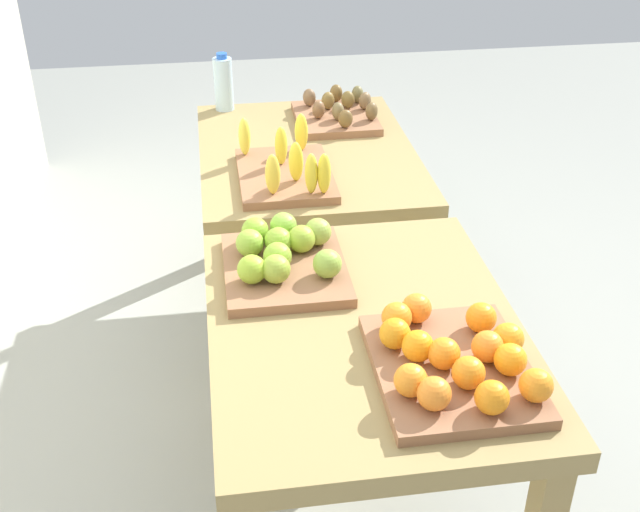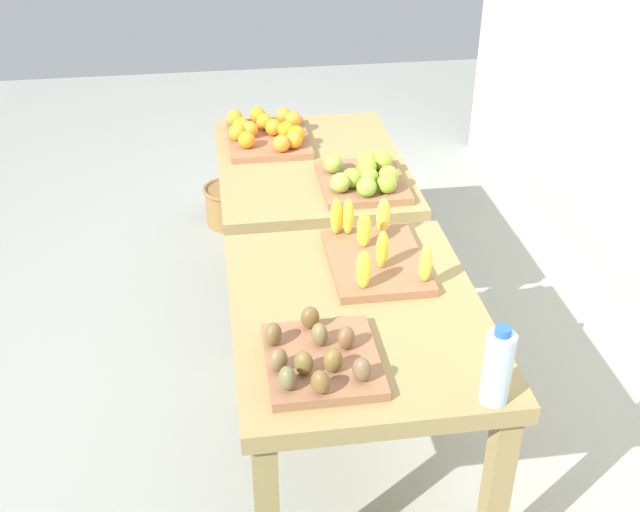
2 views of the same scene
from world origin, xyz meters
TOP-DOWN VIEW (x-y plane):
  - ground_plane at (0.00, 0.00)m, footprint 8.00×8.00m
  - display_table_left at (-0.56, 0.00)m, footprint 1.04×0.80m
  - display_table_right at (0.56, 0.00)m, footprint 1.04×0.80m
  - orange_bin at (-0.79, -0.17)m, footprint 0.44×0.37m
  - apple_bin at (-0.27, 0.18)m, footprint 0.40×0.34m
  - banana_crate at (0.31, 0.10)m, footprint 0.44×0.32m
  - kiwi_bin at (0.83, -0.16)m, footprint 0.37×0.33m
  - water_bottle at (1.03, 0.29)m, footprint 0.08×0.08m
  - watermelon_pile at (1.47, -0.25)m, footprint 0.67×0.60m

SIDE VIEW (x-z plane):
  - ground_plane at x=0.00m, z-range 0.00..0.00m
  - watermelon_pile at x=1.47m, z-range -0.07..0.43m
  - display_table_left at x=-0.56m, z-range 0.26..0.98m
  - display_table_right at x=0.56m, z-range 0.26..0.98m
  - kiwi_bin at x=0.83m, z-range 0.70..0.81m
  - banana_crate at x=0.31m, z-range 0.68..0.85m
  - orange_bin at x=-0.79m, z-range 0.71..0.82m
  - apple_bin at x=-0.27m, z-range 0.71..0.82m
  - water_bottle at x=1.03m, z-range 0.72..0.95m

